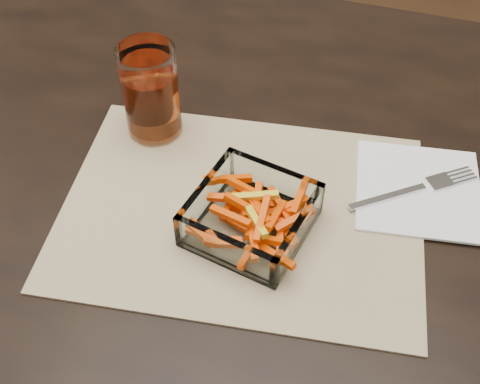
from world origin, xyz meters
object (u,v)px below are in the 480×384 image
dining_table (227,202)px  tumbler (151,95)px  glass_bowl (251,217)px  fork (417,188)px

dining_table → tumbler: 0.19m
tumbler → glass_bowl: bearing=-36.0°
dining_table → fork: fork is taller
dining_table → glass_bowl: 0.17m
tumbler → fork: bearing=-1.4°
dining_table → fork: bearing=4.0°
glass_bowl → fork: size_ratio=1.01×
dining_table → glass_bowl: size_ratio=10.29×
glass_bowl → fork: glass_bowl is taller
tumbler → fork: (0.37, -0.01, -0.06)m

